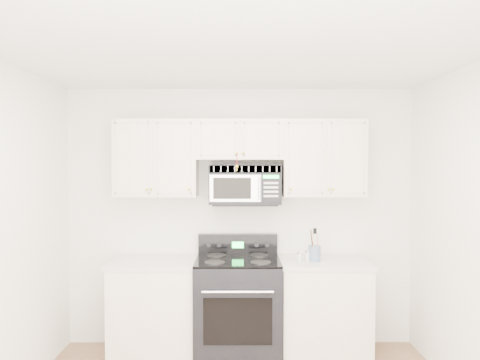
{
  "coord_description": "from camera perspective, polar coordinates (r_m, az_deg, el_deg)",
  "views": [
    {
      "loc": [
        -0.01,
        -3.01,
        1.84
      ],
      "look_at": [
        0.0,
        1.3,
        1.69
      ],
      "focal_mm": 35.0,
      "sensor_mm": 36.0,
      "label": 1
    }
  ],
  "objects": [
    {
      "name": "base_cabinet_right",
      "position": [
        4.74,
        10.08,
        -15.42
      ],
      "size": [
        0.86,
        0.65,
        0.92
      ],
      "color": "beige",
      "rests_on": "ground"
    },
    {
      "name": "shaker_pepper",
      "position": [
        4.53,
        8.27,
        -9.11
      ],
      "size": [
        0.04,
        0.04,
        0.1
      ],
      "color": "silver",
      "rests_on": "base_cabinet_right"
    },
    {
      "name": "room",
      "position": [
        3.06,
        0.08,
        -8.19
      ],
      "size": [
        3.51,
        3.51,
        2.61
      ],
      "color": "olive",
      "rests_on": "ground"
    },
    {
      "name": "range",
      "position": [
        4.63,
        -0.27,
        -15.07
      ],
      "size": [
        0.8,
        0.72,
        1.13
      ],
      "color": "black",
      "rests_on": "ground"
    },
    {
      "name": "base_cabinet_left",
      "position": [
        4.73,
        -10.1,
        -15.44
      ],
      "size": [
        0.86,
        0.65,
        0.92
      ],
      "color": "beige",
      "rests_on": "ground"
    },
    {
      "name": "microwave",
      "position": [
        4.59,
        0.61,
        -0.51
      ],
      "size": [
        0.69,
        0.4,
        0.38
      ],
      "color": "black",
      "rests_on": "ground"
    },
    {
      "name": "utensil_crock",
      "position": [
        4.54,
        9.07,
        -8.77
      ],
      "size": [
        0.12,
        0.12,
        0.31
      ],
      "color": "slate",
      "rests_on": "base_cabinet_right"
    },
    {
      "name": "upper_cabinets",
      "position": [
        4.6,
        -0.01,
        3.13
      ],
      "size": [
        2.44,
        0.37,
        0.75
      ],
      "color": "beige",
      "rests_on": "ground"
    },
    {
      "name": "shaker_salt",
      "position": [
        4.5,
        7.24,
        -9.27
      ],
      "size": [
        0.04,
        0.04,
        0.09
      ],
      "color": "silver",
      "rests_on": "base_cabinet_right"
    }
  ]
}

